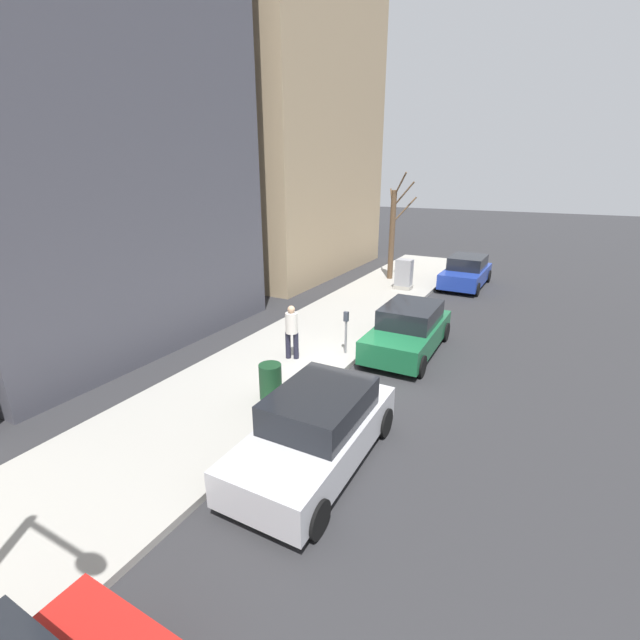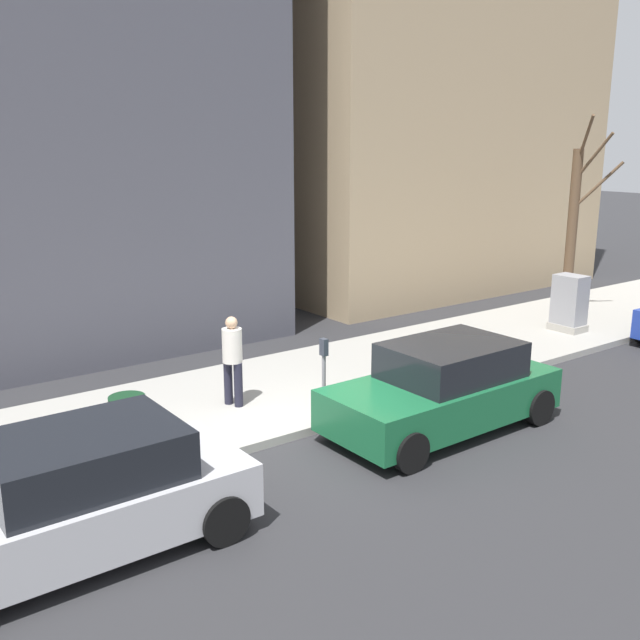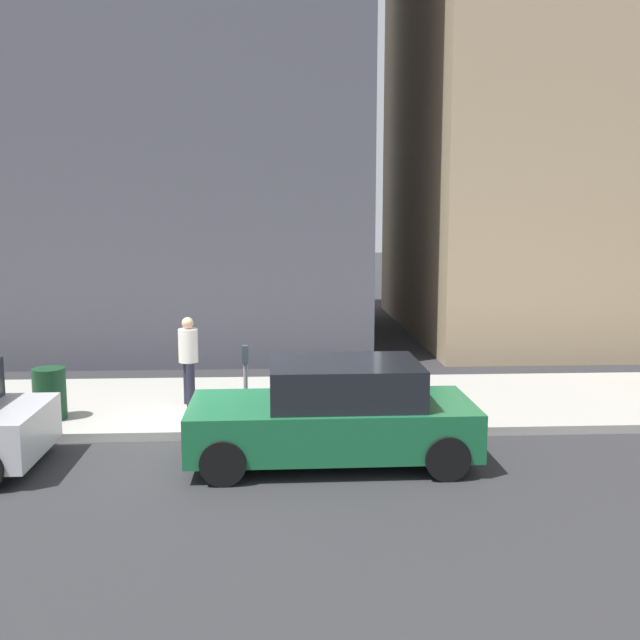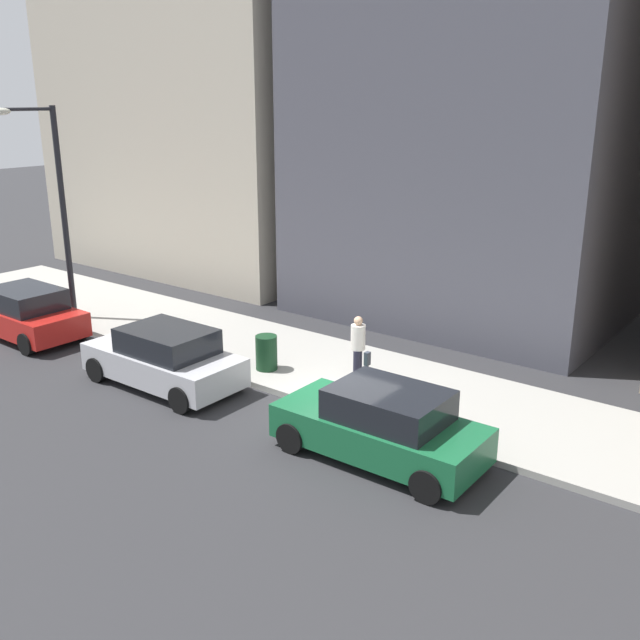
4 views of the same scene
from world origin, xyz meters
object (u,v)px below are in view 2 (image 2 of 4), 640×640
Objects in this scene: parked_car_green at (444,389)px; trash_bin at (129,424)px; utility_box at (569,304)px; parked_car_silver at (76,497)px; bare_tree at (573,226)px; parking_meter at (324,367)px; office_tower_left at (376,46)px; pedestrian_near_meter at (232,356)px.

trash_bin is at bearing 66.90° from parked_car_green.
utility_box is 11.79m from trash_bin.
bare_tree reaches higher than parked_car_silver.
parking_meter is 8.41m from utility_box.
parking_meter is 16.44m from office_tower_left.
trash_bin is (2.11, -1.48, -0.14)m from parked_car_silver.
utility_box is at bearing -88.05° from trash_bin.
bare_tree is at bearing 179.17° from office_tower_left.
bare_tree reaches higher than trash_bin.
bare_tree is at bearing -105.38° from pedestrian_near_meter.
office_tower_left reaches higher than parked_car_green.
parked_car_silver is 15.60m from bare_tree.
trash_bin is (-0.40, 11.78, -0.25)m from utility_box.
parked_car_green is 2.95× the size of utility_box.
utility_box reaches higher than parking_meter.
utility_box is 0.09× the size of office_tower_left.
office_tower_left is at bearing -53.11° from trash_bin.
pedestrian_near_meter is at bearing 41.37° from parked_car_green.
parked_car_green is 0.79× the size of bare_tree.
office_tower_left is at bearing -43.75° from parking_meter.
parked_car_silver is at bearing 100.74° from utility_box.
trash_bin is (0.45, 3.41, -0.38)m from parking_meter.
parking_meter is at bearing 136.25° from office_tower_left.
parked_car_silver reaches higher than trash_bin.
office_tower_left is at bearing -0.83° from bare_tree.
parking_meter is at bearing -71.64° from parked_car_silver.
parking_meter is (1.66, -4.89, 0.24)m from parked_car_silver.
pedestrian_near_meter is 16.36m from office_tower_left.
pedestrian_near_meter reaches higher than trash_bin.
parking_meter is 0.25× the size of bare_tree.
parked_car_green is 5.22m from trash_bin.
utility_box is at bearing -112.23° from pedestrian_near_meter.
parked_car_silver is 3.12× the size of parking_meter.
pedestrian_near_meter reaches higher than parked_car_silver.
office_tower_left is (10.71, -10.25, 7.10)m from parking_meter.
trash_bin is at bearing 97.03° from bare_tree.
pedestrian_near_meter reaches higher than utility_box.
pedestrian_near_meter is (2.92, -3.78, 0.35)m from parked_car_silver.
utility_box is at bearing 125.74° from bare_tree.
trash_bin is 0.54× the size of pedestrian_near_meter.
parked_car_silver is 2.95× the size of utility_box.
parked_car_green is 2.10m from parking_meter.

